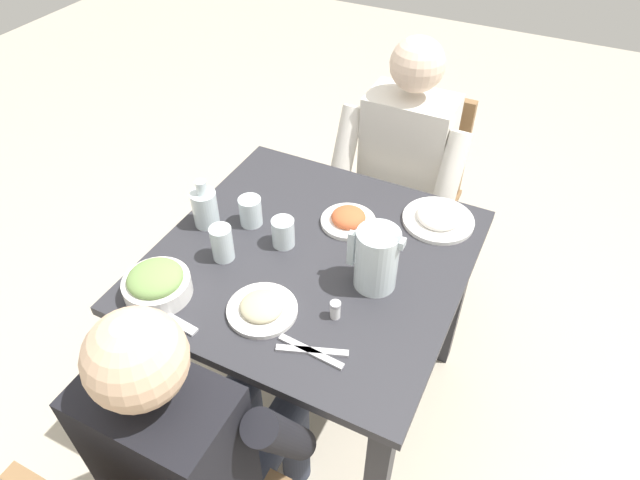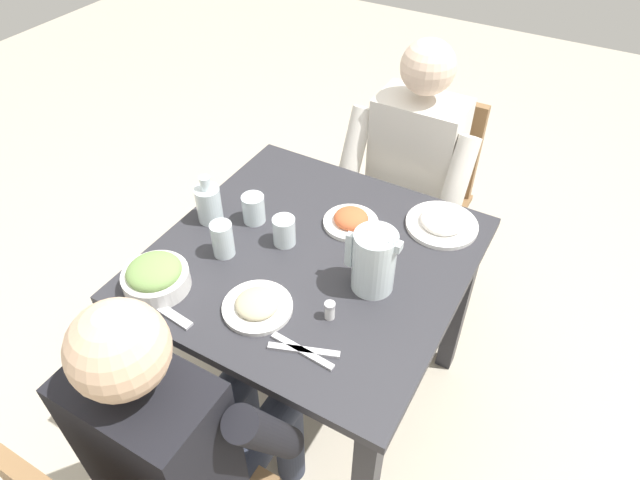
{
  "view_description": "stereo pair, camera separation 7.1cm",
  "coord_description": "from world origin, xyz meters",
  "px_view_note": "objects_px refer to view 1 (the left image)",
  "views": [
    {
      "loc": [
        -0.55,
        1.06,
        1.9
      ],
      "look_at": [
        -0.02,
        -0.02,
        0.8
      ],
      "focal_mm": 31.01,
      "sensor_mm": 36.0,
      "label": 1
    },
    {
      "loc": [
        -0.61,
        1.02,
        1.9
      ],
      "look_at": [
        -0.02,
        -0.02,
        0.8
      ],
      "focal_mm": 31.01,
      "sensor_mm": 36.0,
      "label": 2
    }
  ],
  "objects_px": {
    "diner_near": "(396,183)",
    "water_glass_near_right": "(251,211)",
    "salad_bowl": "(157,283)",
    "plate_yoghurt": "(439,218)",
    "dining_table": "(312,284)",
    "water_glass_by_pitcher": "(283,232)",
    "salt_shaker": "(335,310)",
    "plate_beans": "(262,308)",
    "diner_far": "(203,438)",
    "oil_carafe": "(205,209)",
    "plate_rice_curry": "(348,219)",
    "chair_near": "(410,185)",
    "water_glass_center": "(222,243)",
    "water_pitcher": "(376,259)"
  },
  "relations": [
    {
      "from": "plate_rice_curry",
      "to": "salad_bowl",
      "type": "bearing_deg",
      "value": 55.5
    },
    {
      "from": "diner_far",
      "to": "plate_rice_curry",
      "type": "xyz_separation_m",
      "value": [
        -0.04,
        -0.77,
        0.12
      ]
    },
    {
      "from": "diner_far",
      "to": "water_glass_near_right",
      "type": "relative_size",
      "value": 12.48
    },
    {
      "from": "diner_far",
      "to": "plate_yoghurt",
      "type": "bearing_deg",
      "value": -107.87
    },
    {
      "from": "plate_rice_curry",
      "to": "oil_carafe",
      "type": "xyz_separation_m",
      "value": [
        0.4,
        0.2,
        0.04
      ]
    },
    {
      "from": "diner_near",
      "to": "plate_rice_curry",
      "type": "height_order",
      "value": "diner_near"
    },
    {
      "from": "chair_near",
      "to": "plate_beans",
      "type": "relative_size",
      "value": 4.6
    },
    {
      "from": "water_glass_center",
      "to": "water_glass_by_pitcher",
      "type": "bearing_deg",
      "value": -135.28
    },
    {
      "from": "plate_rice_curry",
      "to": "salt_shaker",
      "type": "distance_m",
      "value": 0.39
    },
    {
      "from": "water_glass_by_pitcher",
      "to": "salad_bowl",
      "type": "bearing_deg",
      "value": 57.59
    },
    {
      "from": "plate_yoghurt",
      "to": "oil_carafe",
      "type": "height_order",
      "value": "oil_carafe"
    },
    {
      "from": "water_glass_center",
      "to": "salt_shaker",
      "type": "bearing_deg",
      "value": 171.16
    },
    {
      "from": "water_glass_center",
      "to": "oil_carafe",
      "type": "distance_m",
      "value": 0.17
    },
    {
      "from": "salad_bowl",
      "to": "plate_yoghurt",
      "type": "height_order",
      "value": "salad_bowl"
    },
    {
      "from": "salad_bowl",
      "to": "salt_shaker",
      "type": "height_order",
      "value": "salad_bowl"
    },
    {
      "from": "chair_near",
      "to": "water_glass_center",
      "type": "distance_m",
      "value": 1.01
    },
    {
      "from": "dining_table",
      "to": "water_glass_center",
      "type": "relative_size",
      "value": 7.99
    },
    {
      "from": "water_glass_center",
      "to": "oil_carafe",
      "type": "bearing_deg",
      "value": -38.69
    },
    {
      "from": "diner_near",
      "to": "water_pitcher",
      "type": "distance_m",
      "value": 0.66
    },
    {
      "from": "water_pitcher",
      "to": "plate_yoghurt",
      "type": "relative_size",
      "value": 0.83
    },
    {
      "from": "plate_beans",
      "to": "water_glass_near_right",
      "type": "distance_m",
      "value": 0.38
    },
    {
      "from": "salt_shaker",
      "to": "plate_beans",
      "type": "bearing_deg",
      "value": 21.31
    },
    {
      "from": "diner_near",
      "to": "water_glass_near_right",
      "type": "bearing_deg",
      "value": 60.81
    },
    {
      "from": "plate_yoghurt",
      "to": "oil_carafe",
      "type": "bearing_deg",
      "value": 26.73
    },
    {
      "from": "diner_far",
      "to": "water_glass_center",
      "type": "relative_size",
      "value": 10.49
    },
    {
      "from": "diner_near",
      "to": "water_pitcher",
      "type": "height_order",
      "value": "diner_near"
    },
    {
      "from": "dining_table",
      "to": "water_glass_by_pitcher",
      "type": "distance_m",
      "value": 0.2
    },
    {
      "from": "chair_near",
      "to": "diner_far",
      "type": "bearing_deg",
      "value": 87.54
    },
    {
      "from": "oil_carafe",
      "to": "salt_shaker",
      "type": "xyz_separation_m",
      "value": [
        -0.53,
        0.17,
        -0.03
      ]
    },
    {
      "from": "water_glass_near_right",
      "to": "oil_carafe",
      "type": "bearing_deg",
      "value": 27.32
    },
    {
      "from": "diner_far",
      "to": "plate_yoghurt",
      "type": "distance_m",
      "value": 0.96
    },
    {
      "from": "oil_carafe",
      "to": "salad_bowl",
      "type": "bearing_deg",
      "value": 99.75
    },
    {
      "from": "plate_rice_curry",
      "to": "oil_carafe",
      "type": "bearing_deg",
      "value": 26.18
    },
    {
      "from": "dining_table",
      "to": "salt_shaker",
      "type": "height_order",
      "value": "salt_shaker"
    },
    {
      "from": "diner_far",
      "to": "plate_beans",
      "type": "bearing_deg",
      "value": -86.28
    },
    {
      "from": "diner_near",
      "to": "water_glass_near_right",
      "type": "distance_m",
      "value": 0.63
    },
    {
      "from": "salad_bowl",
      "to": "plate_yoghurt",
      "type": "bearing_deg",
      "value": -133.29
    },
    {
      "from": "diner_near",
      "to": "oil_carafe",
      "type": "bearing_deg",
      "value": 54.78
    },
    {
      "from": "water_glass_near_right",
      "to": "salt_shaker",
      "type": "xyz_separation_m",
      "value": [
        -0.4,
        0.23,
        -0.02
      ]
    },
    {
      "from": "dining_table",
      "to": "plate_rice_curry",
      "type": "relative_size",
      "value": 5.1
    },
    {
      "from": "water_glass_by_pitcher",
      "to": "dining_table",
      "type": "bearing_deg",
      "value": 174.87
    },
    {
      "from": "dining_table",
      "to": "water_pitcher",
      "type": "distance_m",
      "value": 0.31
    },
    {
      "from": "plate_rice_curry",
      "to": "water_glass_by_pitcher",
      "type": "distance_m",
      "value": 0.22
    },
    {
      "from": "water_pitcher",
      "to": "water_glass_center",
      "type": "height_order",
      "value": "water_pitcher"
    },
    {
      "from": "water_glass_by_pitcher",
      "to": "diner_far",
      "type": "bearing_deg",
      "value": 99.6
    },
    {
      "from": "chair_near",
      "to": "oil_carafe",
      "type": "relative_size",
      "value": 5.37
    },
    {
      "from": "salad_bowl",
      "to": "oil_carafe",
      "type": "xyz_separation_m",
      "value": [
        0.05,
        -0.31,
        0.01
      ]
    },
    {
      "from": "dining_table",
      "to": "plate_beans",
      "type": "distance_m",
      "value": 0.29
    },
    {
      "from": "diner_far",
      "to": "water_pitcher",
      "type": "relative_size",
      "value": 6.2
    },
    {
      "from": "dining_table",
      "to": "water_glass_near_right",
      "type": "bearing_deg",
      "value": -11.91
    }
  ]
}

